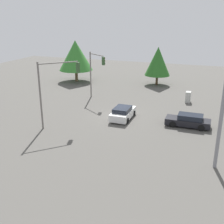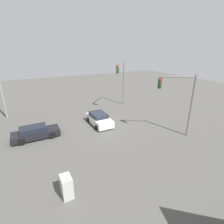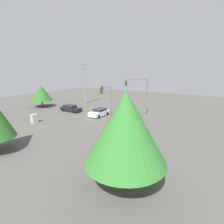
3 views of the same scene
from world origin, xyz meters
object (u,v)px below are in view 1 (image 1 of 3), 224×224
(sedan_white, at_px, (123,113))
(traffic_signal_cross, at_px, (55,82))
(sedan_dark, at_px, (188,121))
(traffic_signal_main, at_px, (96,68))
(electrical_cabinet, at_px, (188,97))

(sedan_white, bearing_deg, traffic_signal_cross, -141.93)
(sedan_dark, bearing_deg, traffic_signal_cross, 109.77)
(traffic_signal_main, xyz_separation_m, traffic_signal_cross, (10.84, 0.21, 0.38))
(sedan_dark, height_order, traffic_signal_cross, traffic_signal_cross)
(sedan_dark, relative_size, electrical_cabinet, 3.19)
(sedan_white, relative_size, electrical_cabinet, 2.91)
(sedan_dark, distance_m, sedan_white, 7.26)
(sedan_white, distance_m, traffic_signal_cross, 8.43)
(traffic_signal_cross, xyz_separation_m, electrical_cabinet, (-13.68, 12.12, -4.04))
(sedan_white, bearing_deg, traffic_signal_main, 133.72)
(sedan_white, distance_m, traffic_signal_main, 9.46)
(traffic_signal_cross, height_order, electrical_cabinet, traffic_signal_cross)
(sedan_dark, xyz_separation_m, traffic_signal_main, (-6.14, -13.28, 3.74))
(sedan_dark, xyz_separation_m, electrical_cabinet, (-8.98, -0.95, 0.07))
(electrical_cabinet, bearing_deg, traffic_signal_main, -77.05)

